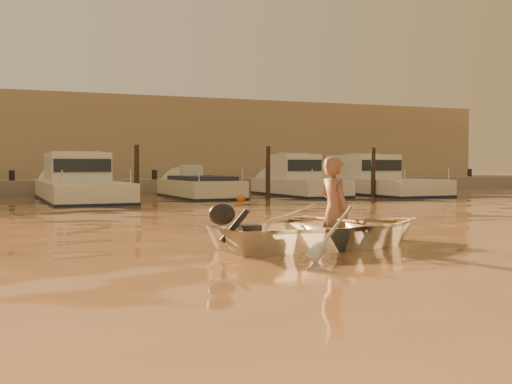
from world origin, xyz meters
name	(u,v)px	position (x,y,z in m)	size (l,w,h in m)	color
ground_plane	(354,251)	(0.00, 0.00, 0.00)	(160.00, 160.00, 0.00)	brown
dinghy	(329,228)	(-0.01, 0.73, 0.28)	(2.76, 3.86, 0.80)	white
person	(334,210)	(0.09, 0.74, 0.57)	(0.63, 0.42, 1.74)	#8E5C47
outboard_motor	(248,233)	(-1.50, 0.54, 0.28)	(0.90, 0.40, 0.70)	black
oar_port	(342,219)	(0.24, 0.76, 0.42)	(0.06, 0.06, 2.10)	brown
oar_starboard	(332,220)	(0.04, 0.73, 0.42)	(0.06, 0.06, 2.10)	brown
moored_boat_2	(80,183)	(-1.81, 16.00, 0.62)	(2.65, 8.74, 1.75)	white
moored_boat_3	(199,192)	(2.81, 16.00, 0.22)	(2.09, 6.02, 0.95)	beige
moored_boat_4	(299,181)	(7.25, 16.00, 0.62)	(2.05, 6.40, 1.75)	silver
moored_boat_5	(372,180)	(10.91, 16.00, 0.62)	(2.66, 8.77, 1.75)	silver
piling_2	(137,176)	(-0.20, 13.80, 0.90)	(0.18, 0.18, 2.20)	#2D2319
piling_3	(268,175)	(4.80, 13.80, 0.90)	(0.18, 0.18, 2.20)	#2D2319
piling_4	(373,175)	(9.50, 13.80, 0.90)	(0.18, 0.18, 2.20)	#2D2319
fender_c	(99,203)	(-1.74, 12.28, 0.10)	(0.30, 0.30, 0.30)	white
fender_d	(241,198)	(3.37, 13.01, 0.10)	(0.30, 0.30, 0.30)	orange
fender_e	(339,197)	(7.26, 12.68, 0.10)	(0.30, 0.30, 0.30)	silver
quay	(104,190)	(0.00, 21.50, 0.15)	(52.00, 4.00, 1.00)	gray
waterfront_building	(85,144)	(0.00, 27.00, 2.40)	(46.00, 7.00, 4.80)	#9E8466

